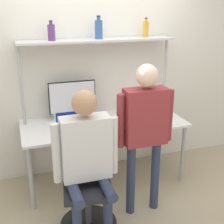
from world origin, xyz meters
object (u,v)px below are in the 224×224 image
(office_chair, at_px, (88,200))
(bottle_amber, at_px, (146,29))
(laptop, at_px, (71,126))
(person_seated, at_px, (87,152))
(monitor, at_px, (72,99))
(person_standing, at_px, (145,122))
(cell_phone, at_px, (95,129))
(bottle_purple, at_px, (51,32))
(bottle_blue, at_px, (99,29))

(office_chair, bearing_deg, bottle_amber, 44.87)
(laptop, relative_size, person_seated, 0.25)
(monitor, bearing_deg, person_seated, -94.73)
(laptop, bearing_deg, person_standing, -41.64)
(monitor, distance_m, cell_phone, 0.51)
(monitor, relative_size, person_standing, 0.36)
(person_standing, relative_size, bottle_purple, 7.36)
(monitor, relative_size, bottle_blue, 2.17)
(cell_phone, height_order, office_chair, office_chair)
(laptop, bearing_deg, office_chair, -88.29)
(person_seated, xyz_separation_m, bottle_blue, (0.43, 1.05, 1.00))
(office_chair, height_order, bottle_purple, bottle_purple)
(bottle_blue, bearing_deg, cell_phone, -112.45)
(cell_phone, distance_m, bottle_amber, 1.36)
(bottle_amber, bearing_deg, laptop, -159.50)
(office_chair, distance_m, person_seated, 0.56)
(monitor, xyz_separation_m, office_chair, (-0.08, -1.01, -0.74))
(cell_phone, relative_size, bottle_blue, 0.57)
(person_standing, height_order, bottle_amber, bottle_amber)
(cell_phone, distance_m, bottle_blue, 1.15)
(laptop, height_order, bottle_amber, bottle_amber)
(office_chair, relative_size, bottle_purple, 4.26)
(person_seated, relative_size, person_standing, 0.89)
(bottle_blue, relative_size, bottle_amber, 1.14)
(cell_phone, bearing_deg, office_chair, -112.84)
(person_seated, relative_size, bottle_amber, 6.19)
(monitor, bearing_deg, cell_phone, -68.04)
(cell_phone, relative_size, person_seated, 0.11)
(bottle_purple, bearing_deg, monitor, 1.60)
(cell_phone, distance_m, bottle_purple, 1.18)
(bottle_purple, bearing_deg, bottle_blue, 0.00)
(office_chair, relative_size, bottle_amber, 4.03)
(bottle_amber, relative_size, bottle_purple, 1.06)
(person_standing, height_order, bottle_purple, bottle_purple)
(office_chair, bearing_deg, laptop, 91.71)
(bottle_blue, bearing_deg, person_seated, -112.16)
(person_seated, height_order, bottle_amber, bottle_amber)
(monitor, bearing_deg, office_chair, -94.57)
(person_standing, bearing_deg, monitor, 119.24)
(monitor, distance_m, bottle_blue, 0.88)
(monitor, height_order, bottle_purple, bottle_purple)
(office_chair, bearing_deg, person_standing, 5.45)
(monitor, height_order, cell_phone, monitor)
(cell_phone, relative_size, office_chair, 0.16)
(monitor, distance_m, bottle_purple, 0.82)
(cell_phone, relative_size, bottle_amber, 0.65)
(laptop, relative_size, bottle_blue, 1.36)
(laptop, distance_m, cell_phone, 0.28)
(bottle_blue, bearing_deg, office_chair, -112.68)
(person_standing, relative_size, bottle_amber, 6.96)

